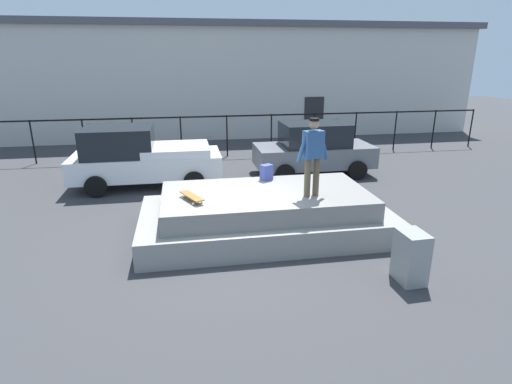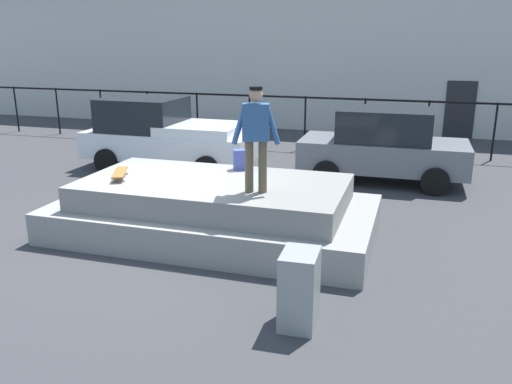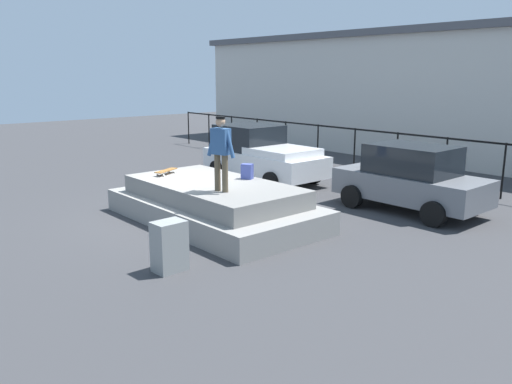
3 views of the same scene
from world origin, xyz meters
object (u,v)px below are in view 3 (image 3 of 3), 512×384
Objects in this scene: skateboarder at (221,149)px; car_white_pickup_near at (261,154)px; skateboard at (166,171)px; utility_box at (169,246)px; backpack at (247,171)px; car_grey_sedan_mid at (411,178)px.

car_white_pickup_near is at bearing 130.18° from skateboarder.
skateboard is (-2.62, 0.13, -0.89)m from skateboarder.
utility_box is (3.85, -2.31, -0.62)m from skateboard.
backpack is (1.89, 1.26, 0.09)m from skateboard.
skateboarder is 5.51m from car_grey_sedan_mid.
car_grey_sedan_mid is 4.15× the size of utility_box.
skateboarder reaches higher than backpack.
skateboard is 0.84× the size of utility_box.
car_grey_sedan_mid is at bearing 3.10° from car_white_pickup_near.
car_white_pickup_near is at bearing -72.99° from backpack.
skateboarder is at bearing -108.29° from car_grey_sedan_mid.
utility_box is at bearing -93.58° from car_grey_sedan_mid.
skateboarder reaches higher than car_grey_sedan_mid.
utility_box is at bearing -52.84° from car_white_pickup_near.
skateboarder is 2.93m from utility_box.
backpack is 0.40× the size of utility_box.
car_white_pickup_near reaches higher than backpack.
skateboard is 0.20× the size of car_grey_sedan_mid.
car_white_pickup_near reaches higher than skateboard.
backpack is at bearing 33.72° from skateboard.
car_white_pickup_near is (-3.33, 3.42, -0.27)m from backpack.
skateboarder is 2.10× the size of skateboard.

